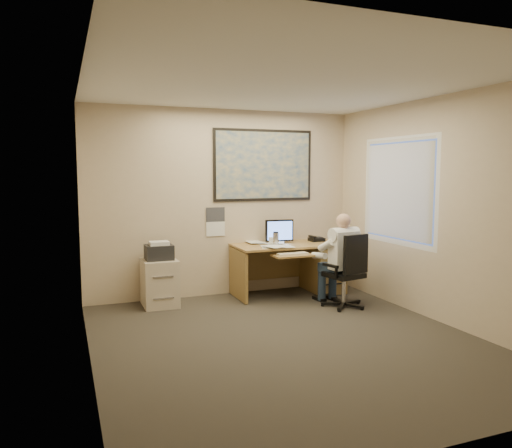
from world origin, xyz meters
name	(u,v)px	position (x,y,z in m)	size (l,w,h in m)	color
room_shell	(289,216)	(0.00, 0.00, 1.35)	(4.00, 4.50, 2.70)	#312D26
desk	(307,263)	(1.19, 1.90, 0.44)	(1.60, 0.97, 1.09)	#A98248
world_map	(264,165)	(0.62, 2.23, 1.90)	(1.56, 0.03, 1.06)	#1E4C93
wall_calendar	(216,222)	(-0.13, 2.24, 1.08)	(0.28, 0.01, 0.42)	white
window_blinds	(398,191)	(1.97, 0.80, 1.55)	(0.06, 1.40, 1.30)	beige
filing_cabinet	(160,278)	(-1.01, 1.94, 0.38)	(0.45, 0.54, 0.88)	beige
office_chair	(345,286)	(1.27, 0.94, 0.29)	(0.70, 0.70, 1.00)	black
person	(343,260)	(1.28, 1.02, 0.63)	(0.52, 0.74, 1.25)	white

